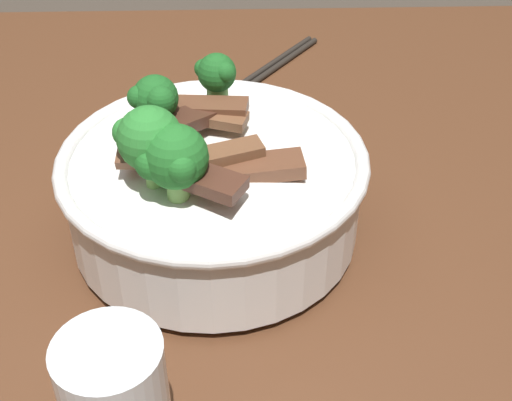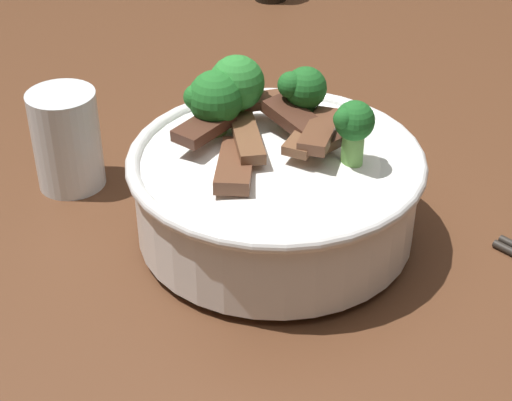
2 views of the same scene
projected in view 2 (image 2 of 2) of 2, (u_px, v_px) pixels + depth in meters
dining_table at (291, 233)px, 0.89m from camera, size 1.30×0.96×0.79m
rice_bowl at (277, 180)px, 0.70m from camera, size 0.25×0.25×0.15m
drinking_glass at (68, 145)px, 0.78m from camera, size 0.06×0.06×0.10m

